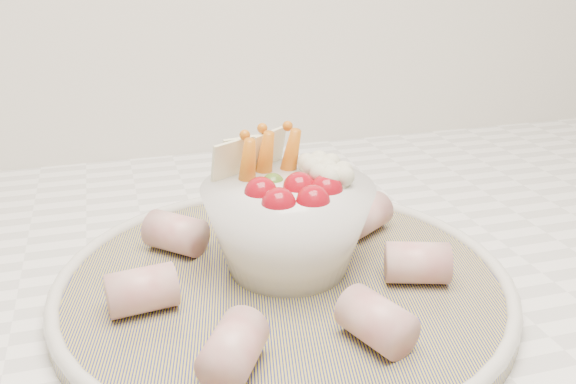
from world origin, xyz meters
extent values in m
cube|color=white|center=(0.00, 1.45, 0.90)|extent=(2.04, 0.62, 0.04)
cylinder|color=navy|center=(0.11, 1.36, 0.93)|extent=(0.45, 0.45, 0.01)
torus|color=silver|center=(0.11, 1.36, 0.94)|extent=(0.38, 0.38, 0.01)
sphere|color=#9E0A17|center=(0.10, 1.35, 1.01)|extent=(0.03, 0.03, 0.03)
sphere|color=#9E0A17|center=(0.12, 1.34, 1.01)|extent=(0.03, 0.03, 0.03)
sphere|color=#9E0A17|center=(0.14, 1.36, 1.01)|extent=(0.03, 0.03, 0.03)
sphere|color=#9E0A17|center=(0.09, 1.37, 1.01)|extent=(0.03, 0.03, 0.03)
sphere|color=#9E0A17|center=(0.12, 1.37, 1.01)|extent=(0.03, 0.03, 0.03)
sphere|color=#486D24|center=(0.11, 1.40, 1.01)|extent=(0.02, 0.02, 0.02)
cone|color=#C66612|center=(0.09, 1.40, 1.02)|extent=(0.02, 0.04, 0.06)
cone|color=#C66612|center=(0.10, 1.42, 1.02)|extent=(0.03, 0.04, 0.06)
cone|color=#C66612|center=(0.13, 1.42, 1.02)|extent=(0.03, 0.04, 0.06)
sphere|color=beige|center=(0.15, 1.40, 1.01)|extent=(0.03, 0.03, 0.03)
sphere|color=beige|center=(0.15, 1.37, 1.01)|extent=(0.03, 0.03, 0.03)
cube|color=beige|center=(0.09, 1.42, 1.02)|extent=(0.04, 0.02, 0.05)
cube|color=beige|center=(0.11, 1.43, 1.02)|extent=(0.04, 0.03, 0.05)
cube|color=beige|center=(0.07, 1.42, 1.02)|extent=(0.04, 0.03, 0.05)
cylinder|color=#BB5557|center=(0.21, 1.33, 0.95)|extent=(0.06, 0.05, 0.04)
cylinder|color=#BB5557|center=(0.20, 1.42, 0.95)|extent=(0.06, 0.06, 0.04)
cylinder|color=#BB5557|center=(0.12, 1.48, 0.95)|extent=(0.04, 0.05, 0.04)
cylinder|color=#BB5557|center=(0.03, 1.44, 0.95)|extent=(0.06, 0.06, 0.04)
cylinder|color=#BB5557|center=(-0.01, 1.34, 0.95)|extent=(0.06, 0.04, 0.04)
cylinder|color=#BB5557|center=(0.04, 1.25, 0.95)|extent=(0.06, 0.06, 0.04)
cylinder|color=#BB5557|center=(0.14, 1.26, 0.95)|extent=(0.05, 0.06, 0.04)
camera|label=1|loc=(-0.02, 0.91, 1.21)|focal=40.00mm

